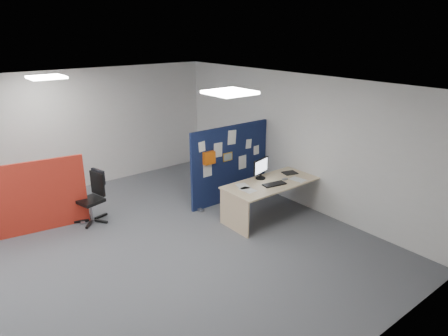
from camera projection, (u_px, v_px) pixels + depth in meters
floor at (86, 273)px, 6.07m from camera, size 9.00×9.00×0.00m
ceiling at (62, 95)px, 5.17m from camera, size 9.00×7.00×0.02m
wall_back at (17, 140)px, 8.21m from camera, size 9.00×0.02×2.70m
wall_front at (232, 331)px, 3.03m from camera, size 9.00×0.02×2.70m
wall_right at (293, 139)px, 8.25m from camera, size 0.02×7.00×2.70m
ceiling_lights at (71, 90)px, 5.87m from camera, size 4.10×4.10×0.04m
navy_divider at (230, 164)px, 8.40m from camera, size 1.98×0.30×1.64m
main_desk at (270, 189)px, 7.75m from camera, size 1.93×0.86×0.73m
monitor_main at (261, 168)px, 7.76m from camera, size 0.46×0.19×0.41m
keyboard at (274, 184)px, 7.52m from camera, size 0.48×0.26×0.02m
mouse at (285, 179)px, 7.76m from camera, size 0.10×0.06×0.03m
paper_tray at (290, 173)px, 8.12m from camera, size 0.33×0.28×0.01m
red_divider at (34, 198)px, 7.11m from camera, size 1.78×0.31×1.34m
office_chair at (94, 193)px, 7.59m from camera, size 0.65×0.63×0.98m
desk_papers at (263, 185)px, 7.51m from camera, size 1.35×0.74×0.00m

